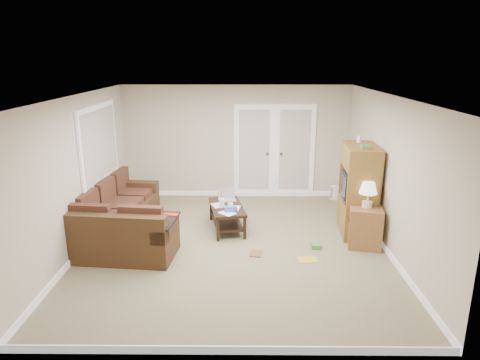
{
  "coord_description": "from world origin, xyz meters",
  "views": [
    {
      "loc": [
        0.16,
        -6.63,
        3.07
      ],
      "look_at": [
        0.1,
        0.21,
        1.1
      ],
      "focal_mm": 32.0,
      "sensor_mm": 36.0,
      "label": 1
    }
  ],
  "objects_px": {
    "coffee_table": "(227,216)",
    "side_cabinet": "(365,223)",
    "sectional_sofa": "(119,222)",
    "tv_armoire": "(358,190)"
  },
  "relations": [
    {
      "from": "coffee_table",
      "to": "tv_armoire",
      "type": "xyz_separation_m",
      "value": [
        2.34,
        -0.16,
        0.57
      ]
    },
    {
      "from": "sectional_sofa",
      "to": "tv_armoire",
      "type": "relative_size",
      "value": 1.63
    },
    {
      "from": "sectional_sofa",
      "to": "side_cabinet",
      "type": "relative_size",
      "value": 2.52
    },
    {
      "from": "sectional_sofa",
      "to": "side_cabinet",
      "type": "xyz_separation_m",
      "value": [
        4.19,
        -0.22,
        0.08
      ]
    },
    {
      "from": "coffee_table",
      "to": "tv_armoire",
      "type": "relative_size",
      "value": 0.69
    },
    {
      "from": "sectional_sofa",
      "to": "coffee_table",
      "type": "xyz_separation_m",
      "value": [
        1.85,
        0.51,
        -0.07
      ]
    },
    {
      "from": "sectional_sofa",
      "to": "coffee_table",
      "type": "bearing_deg",
      "value": 20.83
    },
    {
      "from": "sectional_sofa",
      "to": "tv_armoire",
      "type": "bearing_deg",
      "value": 10.31
    },
    {
      "from": "coffee_table",
      "to": "side_cabinet",
      "type": "xyz_separation_m",
      "value": [
        2.34,
        -0.73,
        0.16
      ]
    },
    {
      "from": "sectional_sofa",
      "to": "coffee_table",
      "type": "relative_size",
      "value": 2.36
    }
  ]
}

